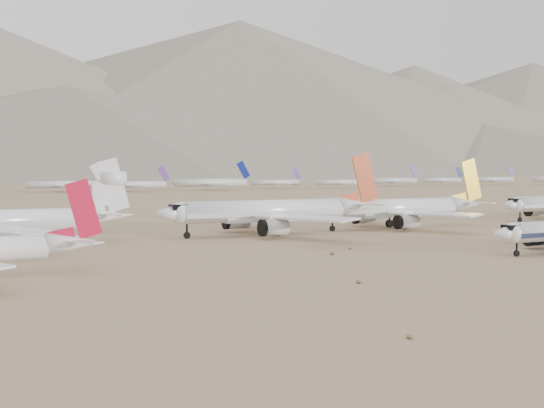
{
  "coord_description": "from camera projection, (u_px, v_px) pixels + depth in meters",
  "views": [
    {
      "loc": [
        -100.17,
        -99.93,
        16.05
      ],
      "look_at": [
        -22.3,
        54.24,
        7.0
      ],
      "focal_mm": 50.0,
      "sensor_mm": 36.0,
      "label": 1
    }
  ],
  "objects": [
    {
      "name": "ground",
      "position": [
        520.0,
        254.0,
        135.02
      ],
      "size": [
        7000.0,
        7000.0,
        0.0
      ],
      "primitive_type": "plane",
      "color": "#977758",
      "rests_on": "ground"
    },
    {
      "name": "row2_gold_tail",
      "position": [
        399.0,
        208.0,
        190.33
      ],
      "size": [
        49.9,
        48.8,
        17.77
      ],
      "color": "white",
      "rests_on": "ground"
    },
    {
      "name": "row2_orange_tail",
      "position": [
        273.0,
        211.0,
        172.76
      ],
      "size": [
        53.28,
        52.13,
        19.01
      ],
      "color": "white",
      "rests_on": "ground"
    },
    {
      "name": "distant_storage_row",
      "position": [
        173.0,
        183.0,
        464.1
      ],
      "size": [
        668.57,
        60.23,
        16.21
      ],
      "color": "silver",
      "rests_on": "ground"
    },
    {
      "name": "foothills",
      "position": [
        282.0,
        136.0,
        1349.14
      ],
      "size": [
        4637.5,
        1395.0,
        155.0
      ],
      "color": "slate",
      "rests_on": "ground"
    }
  ]
}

